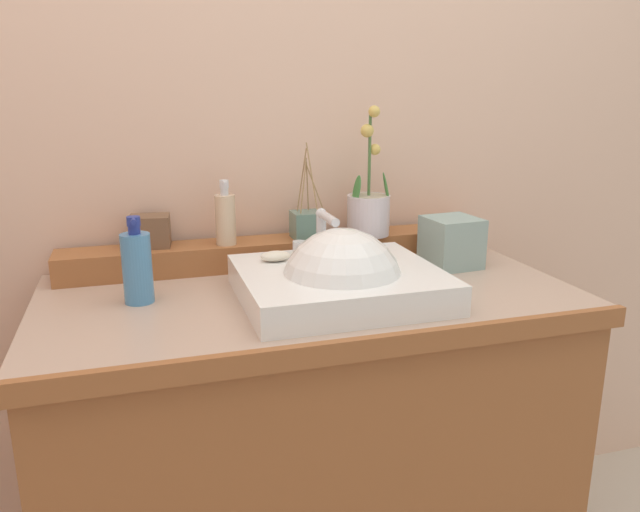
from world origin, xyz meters
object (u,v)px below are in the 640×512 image
soap_dispenser (225,218)px  trinket_box (150,231)px  reed_diffuser (307,224)px  tissue_box (451,242)px  potted_plant (368,208)px  sink_basin (341,287)px  lotion_bottle (137,266)px  soap_bar (275,256)px

soap_dispenser → trinket_box: 0.19m
reed_diffuser → tissue_box: 0.38m
potted_plant → reed_diffuser: potted_plant is taller
sink_basin → tissue_box: 0.40m
soap_dispenser → lotion_bottle: (-0.22, -0.19, -0.06)m
trinket_box → tissue_box: size_ratio=0.74×
sink_basin → tissue_box: (0.36, 0.17, 0.04)m
soap_dispenser → sink_basin: bearing=-55.7°
soap_bar → reed_diffuser: reed_diffuser is taller
soap_bar → soap_dispenser: size_ratio=0.42×
sink_basin → trinket_box: bearing=139.4°
potted_plant → lotion_bottle: (-0.61, -0.19, -0.06)m
soap_dispenser → reed_diffuser: size_ratio=0.65×
trinket_box → tissue_box: trinket_box is taller
soap_dispenser → lotion_bottle: size_ratio=0.86×
trinket_box → soap_dispenser: bearing=-3.3°
sink_basin → soap_bar: bearing=135.3°
sink_basin → potted_plant: 0.37m
soap_bar → potted_plant: 0.36m
lotion_bottle → trinket_box: bearing=80.4°
sink_basin → soap_bar: sink_basin is taller
tissue_box → reed_diffuser: bearing=158.7°
potted_plant → lotion_bottle: bearing=-163.1°
lotion_bottle → sink_basin: bearing=-14.8°
sink_basin → lotion_bottle: size_ratio=2.28×
tissue_box → soap_bar: bearing=-174.2°
tissue_box → sink_basin: bearing=-155.1°
sink_basin → soap_bar: size_ratio=6.27×
reed_diffuser → tissue_box: (0.36, -0.14, -0.04)m
reed_diffuser → trinket_box: size_ratio=2.62×
soap_bar → lotion_bottle: lotion_bottle is taller
potted_plant → tissue_box: bearing=-35.1°
reed_diffuser → potted_plant: bearing=-3.0°
sink_basin → trinket_box: 0.52m
soap_bar → potted_plant: potted_plant is taller
soap_bar → trinket_box: bearing=141.4°
trinket_box → soap_bar: bearing=-31.7°
reed_diffuser → soap_bar: bearing=-124.5°
potted_plant → trinket_box: potted_plant is taller
soap_bar → tissue_box: 0.49m
soap_dispenser → tissue_box: bearing=-13.2°
reed_diffuser → lotion_bottle: size_ratio=1.31×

